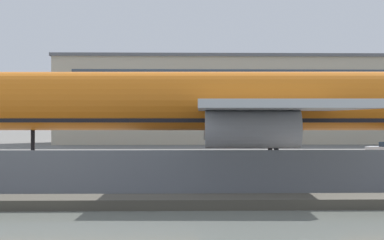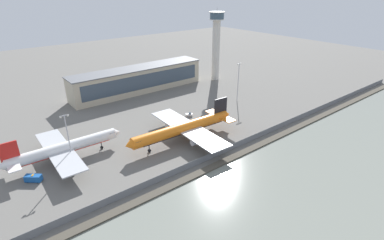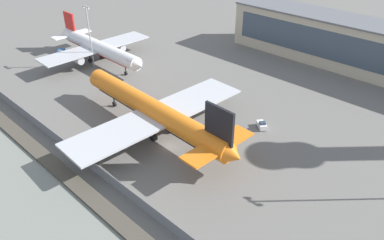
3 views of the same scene
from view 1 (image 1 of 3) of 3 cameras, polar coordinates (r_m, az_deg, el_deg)
ground_plane at (r=57.79m, az=10.34°, el=-4.07°), size 500.00×500.00×0.00m
cargo_jet_orange at (r=58.22m, az=3.90°, el=1.26°), size 50.17×43.17×14.08m
baggage_tug at (r=78.89m, az=14.34°, el=-2.34°), size 3.52×3.19×1.80m
terminal_building at (r=125.35m, az=8.14°, el=1.53°), size 80.26×14.66×14.34m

